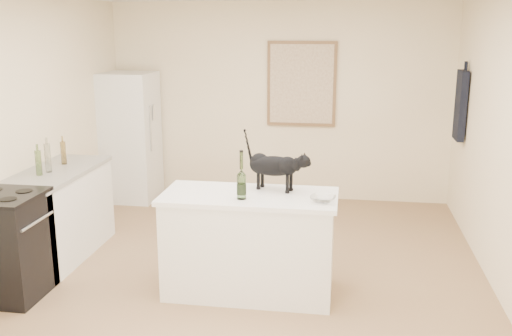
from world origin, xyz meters
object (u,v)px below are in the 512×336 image
(black_cat, at_px, (274,169))
(wine_bottle, at_px, (241,178))
(fridge, at_px, (130,137))
(stove, at_px, (7,247))
(glass_bowl, at_px, (323,199))

(black_cat, xyz_separation_m, wine_bottle, (-0.23, -0.31, -0.01))
(fridge, distance_m, wine_bottle, 3.37)
(stove, distance_m, glass_bowl, 2.74)
(glass_bowl, bearing_deg, fridge, 135.01)
(wine_bottle, distance_m, glass_bowl, 0.69)
(stove, bearing_deg, glass_bowl, 5.77)
(fridge, distance_m, black_cat, 3.28)
(black_cat, height_order, glass_bowl, black_cat)
(stove, bearing_deg, fridge, 90.00)
(black_cat, distance_m, wine_bottle, 0.38)
(fridge, bearing_deg, stove, -90.00)
(black_cat, relative_size, glass_bowl, 2.69)
(fridge, distance_m, glass_bowl, 3.79)
(stove, distance_m, fridge, 2.98)
(stove, height_order, glass_bowl, glass_bowl)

